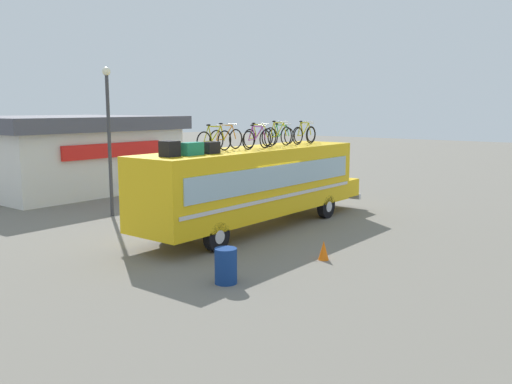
# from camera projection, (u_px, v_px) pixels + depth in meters

# --- Properties ---
(ground_plane) EXTENTS (120.00, 120.00, 0.00)m
(ground_plane) POSITION_uv_depth(u_px,v_px,m) (253.00, 229.00, 19.68)
(ground_plane) COLOR slate
(bus) EXTENTS (11.30, 2.44, 2.96)m
(bus) POSITION_uv_depth(u_px,v_px,m) (256.00, 182.00, 19.55)
(bus) COLOR yellow
(bus) RESTS_ON ground
(luggage_bag_1) EXTENTS (0.47, 0.47, 0.47)m
(luggage_bag_1) POSITION_uv_depth(u_px,v_px,m) (170.00, 149.00, 15.91)
(luggage_bag_1) COLOR black
(luggage_bag_1) RESTS_ON bus
(luggage_bag_2) EXTENTS (0.72, 0.35, 0.40)m
(luggage_bag_2) POSITION_uv_depth(u_px,v_px,m) (192.00, 149.00, 16.41)
(luggage_bag_2) COLOR #1E7F66
(luggage_bag_2) RESTS_ON bus
(luggage_bag_3) EXTENTS (0.51, 0.38, 0.37)m
(luggage_bag_3) POSITION_uv_depth(u_px,v_px,m) (211.00, 148.00, 17.05)
(luggage_bag_3) COLOR black
(luggage_bag_3) RESTS_ON bus
(rooftop_bicycle_1) EXTENTS (1.69, 0.44, 0.91)m
(rooftop_bicycle_1) POSITION_uv_depth(u_px,v_px,m) (214.00, 140.00, 17.85)
(rooftop_bicycle_1) COLOR black
(rooftop_bicycle_1) RESTS_ON bus
(rooftop_bicycle_2) EXTENTS (1.71, 0.44, 0.93)m
(rooftop_bicycle_2) POSITION_uv_depth(u_px,v_px,m) (226.00, 139.00, 18.58)
(rooftop_bicycle_2) COLOR black
(rooftop_bicycle_2) RESTS_ON bus
(rooftop_bicycle_3) EXTENTS (1.62, 0.44, 0.88)m
(rooftop_bicycle_3) POSITION_uv_depth(u_px,v_px,m) (257.00, 139.00, 18.90)
(rooftop_bicycle_3) COLOR black
(rooftop_bicycle_3) RESTS_ON bus
(rooftop_bicycle_4) EXTENTS (1.76, 0.44, 0.92)m
(rooftop_bicycle_4) POSITION_uv_depth(u_px,v_px,m) (259.00, 137.00, 19.80)
(rooftop_bicycle_4) COLOR black
(rooftop_bicycle_4) RESTS_ON bus
(rooftop_bicycle_5) EXTENTS (1.77, 0.44, 0.97)m
(rooftop_bicycle_5) POSITION_uv_depth(u_px,v_px,m) (278.00, 136.00, 20.31)
(rooftop_bicycle_5) COLOR black
(rooftop_bicycle_5) RESTS_ON bus
(rooftop_bicycle_6) EXTENTS (1.74, 0.44, 0.86)m
(rooftop_bicycle_6) POSITION_uv_depth(u_px,v_px,m) (281.00, 136.00, 21.14)
(rooftop_bicycle_6) COLOR black
(rooftop_bicycle_6) RESTS_ON bus
(rooftop_bicycle_7) EXTENTS (1.68, 0.44, 0.94)m
(rooftop_bicycle_7) POSITION_uv_depth(u_px,v_px,m) (304.00, 134.00, 21.49)
(rooftop_bicycle_7) COLOR black
(rooftop_bicycle_7) RESTS_ON bus
(rooftop_bicycle_8) EXTENTS (1.61, 0.44, 0.86)m
(rooftop_bicycle_8) POSITION_uv_depth(u_px,v_px,m) (305.00, 134.00, 22.49)
(rooftop_bicycle_8) COLOR black
(rooftop_bicycle_8) RESTS_ON bus
(roadside_building) EXTENTS (10.35, 9.71, 3.96)m
(roadside_building) POSITION_uv_depth(u_px,v_px,m) (62.00, 152.00, 29.36)
(roadside_building) COLOR silver
(roadside_building) RESTS_ON ground
(trash_bin) EXTENTS (0.57, 0.57, 0.91)m
(trash_bin) POSITION_uv_depth(u_px,v_px,m) (226.00, 266.00, 13.51)
(trash_bin) COLOR navy
(trash_bin) RESTS_ON ground
(traffic_cone) EXTENTS (0.31, 0.31, 0.57)m
(traffic_cone) POSITION_uv_depth(u_px,v_px,m) (324.00, 250.00, 15.64)
(traffic_cone) COLOR orange
(traffic_cone) RESTS_ON ground
(street_lamp) EXTENTS (0.34, 0.34, 6.00)m
(street_lamp) POSITION_uv_depth(u_px,v_px,m) (109.00, 128.00, 21.54)
(street_lamp) COLOR #38383D
(street_lamp) RESTS_ON ground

